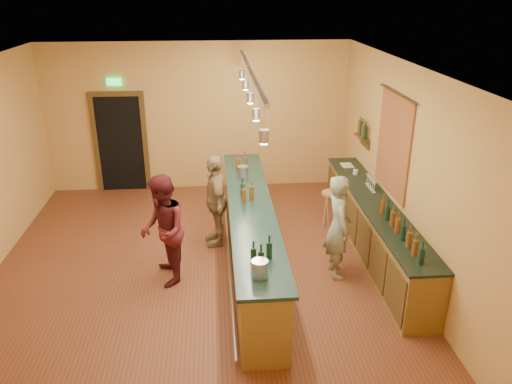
{
  "coord_description": "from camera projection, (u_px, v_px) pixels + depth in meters",
  "views": [
    {
      "loc": [
        0.34,
        -7.15,
        4.25
      ],
      "look_at": [
        0.97,
        0.2,
        1.18
      ],
      "focal_mm": 35.0,
      "sensor_mm": 36.0,
      "label": 1
    }
  ],
  "objects": [
    {
      "name": "floor",
      "position": [
        198.0,
        265.0,
        8.18
      ],
      "size": [
        7.0,
        7.0,
        0.0
      ],
      "primitive_type": "plane",
      "color": "brown",
      "rests_on": "ground"
    },
    {
      "name": "ceiling",
      "position": [
        188.0,
        66.0,
        6.95
      ],
      "size": [
        6.5,
        7.0,
        0.02
      ],
      "primitive_type": "cube",
      "color": "silver",
      "rests_on": "wall_back"
    },
    {
      "name": "wall_back",
      "position": [
        198.0,
        118.0,
        10.78
      ],
      "size": [
        6.5,
        0.02,
        3.2
      ],
      "primitive_type": "cube",
      "color": "tan",
      "rests_on": "floor"
    },
    {
      "name": "wall_front",
      "position": [
        181.0,
        314.0,
        4.34
      ],
      "size": [
        6.5,
        0.02,
        3.2
      ],
      "primitive_type": "cube",
      "color": "tan",
      "rests_on": "floor"
    },
    {
      "name": "wall_right",
      "position": [
        402.0,
        168.0,
        7.82
      ],
      "size": [
        0.02,
        7.0,
        3.2
      ],
      "primitive_type": "cube",
      "color": "tan",
      "rests_on": "floor"
    },
    {
      "name": "doorway",
      "position": [
        121.0,
        141.0,
        10.81
      ],
      "size": [
        1.15,
        0.09,
        2.48
      ],
      "color": "black",
      "rests_on": "wall_back"
    },
    {
      "name": "tapestry",
      "position": [
        393.0,
        145.0,
        8.09
      ],
      "size": [
        0.03,
        1.4,
        1.6
      ],
      "primitive_type": "cube",
      "color": "maroon",
      "rests_on": "wall_right"
    },
    {
      "name": "bottle_shelf",
      "position": [
        363.0,
        131.0,
        9.54
      ],
      "size": [
        0.17,
        0.55,
        0.54
      ],
      "color": "#4A3516",
      "rests_on": "wall_right"
    },
    {
      "name": "back_counter",
      "position": [
        374.0,
        227.0,
        8.39
      ],
      "size": [
        0.6,
        4.55,
        1.27
      ],
      "color": "brown",
      "rests_on": "floor"
    },
    {
      "name": "tasting_bar",
      "position": [
        251.0,
        230.0,
        8.01
      ],
      "size": [
        0.73,
        5.1,
        1.38
      ],
      "color": "brown",
      "rests_on": "floor"
    },
    {
      "name": "pendant_track",
      "position": [
        250.0,
        81.0,
        7.1
      ],
      "size": [
        0.11,
        4.6,
        0.5
      ],
      "color": "silver",
      "rests_on": "ceiling"
    },
    {
      "name": "bartender",
      "position": [
        338.0,
        227.0,
        7.63
      ],
      "size": [
        0.42,
        0.62,
        1.66
      ],
      "primitive_type": "imported",
      "rotation": [
        0.0,
        0.0,
        1.61
      ],
      "color": "gray",
      "rests_on": "floor"
    },
    {
      "name": "customer_a",
      "position": [
        163.0,
        231.0,
        7.44
      ],
      "size": [
        0.79,
        0.94,
        1.72
      ],
      "primitive_type": "imported",
      "rotation": [
        0.0,
        0.0,
        -1.4
      ],
      "color": "#59191E",
      "rests_on": "floor"
    },
    {
      "name": "customer_b",
      "position": [
        216.0,
        200.0,
        8.6
      ],
      "size": [
        0.52,
        1.0,
        1.63
      ],
      "primitive_type": "imported",
      "rotation": [
        0.0,
        0.0,
        -1.44
      ],
      "color": "#997A51",
      "rests_on": "floor"
    },
    {
      "name": "bar_stool",
      "position": [
        331.0,
        199.0,
        9.19
      ],
      "size": [
        0.36,
        0.36,
        0.74
      ],
      "rotation": [
        0.0,
        0.0,
        0.14
      ],
      "color": "#AA784D",
      "rests_on": "floor"
    }
  ]
}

